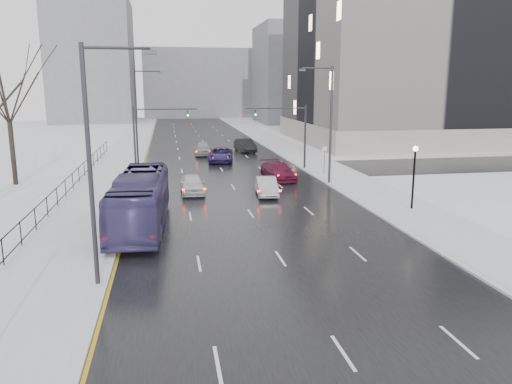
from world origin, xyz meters
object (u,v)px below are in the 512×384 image
bus (140,200)px  sedan_right_far (278,171)px  mast_signal_left (146,131)px  sedan_center_far (203,148)px  streetlight_r_mid (328,119)px  lamppost_r_mid (414,168)px  sedan_right_cross (221,155)px  tree_park_e (16,186)px  sedan_right_distant (245,145)px  sedan_right_near (266,186)px  streetlight_l_near (95,155)px  mast_signal_right (295,129)px  streetlight_l_far (138,113)px  sedan_center_near (192,184)px  no_uturn_sign (324,152)px

bus → sedan_right_far: bus is taller
mast_signal_left → bus: mast_signal_left is taller
sedan_center_far → streetlight_r_mid: bearing=-62.1°
lamppost_r_mid → sedan_right_cross: (-10.50, 24.40, -2.12)m
tree_park_e → sedan_right_distant: (22.70, 18.47, 0.87)m
sedan_right_near → sedan_right_cross: (-1.63, 18.01, 0.08)m
streetlight_r_mid → sedan_right_cross: size_ratio=1.77×
sedan_right_far → streetlight_l_near: bearing=-126.7°
tree_park_e → bus: 18.82m
sedan_right_cross → mast_signal_right: bearing=-35.6°
streetlight_l_far → sedan_right_far: 16.39m
bus → mast_signal_left: bearing=94.0°
streetlight_r_mid → sedan_center_near: size_ratio=2.25×
streetlight_l_near → sedan_center_near: streetlight_l_near is taller
sedan_center_far → sedan_right_distant: 5.96m
no_uturn_sign → sedan_right_near: bearing=-132.9°
streetlight_l_near → sedan_right_far: size_ratio=1.88×
tree_park_e → bus: tree_park_e is taller
no_uturn_sign → bus: bearing=-137.1°
streetlight_l_far → no_uturn_sign: streetlight_l_far is taller
streetlight_l_near → lamppost_r_mid: 21.78m
mast_signal_right → sedan_right_cross: bearing=136.8°
streetlight_r_mid → streetlight_l_near: 25.82m
sedan_center_near → sedan_right_distant: 25.68m
streetlight_l_near → mast_signal_right: size_ratio=1.54×
streetlight_l_near → streetlight_r_mid: bearing=50.8°
mast_signal_left → sedan_right_cross: bearing=39.3°
sedan_right_cross → bus: bearing=-98.9°
sedan_right_distant → sedan_right_near: bearing=-102.7°
streetlight_l_far → sedan_right_cross: (8.67, 2.40, -4.79)m
streetlight_r_mid → mast_signal_left: streetlight_r_mid is taller
no_uturn_sign → sedan_right_distant: no_uturn_sign is taller
lamppost_r_mid → mast_signal_right: bearing=101.5°
sedan_right_distant → sedan_right_cross: bearing=-123.9°
sedan_right_near → streetlight_r_mid: bearing=35.5°
tree_park_e → sedan_center_far: bearing=43.6°
mast_signal_left → sedan_right_near: 15.35m
sedan_center_near → sedan_right_near: sedan_center_near is taller
bus → sedan_right_near: bus is taller
lamppost_r_mid → sedan_right_far: 14.49m
sedan_right_near → sedan_right_far: bearing=74.2°
sedan_center_near → sedan_right_distant: sedan_right_distant is taller
streetlight_l_near → lamppost_r_mid: bearing=27.6°
no_uturn_sign → streetlight_l_near: bearing=-125.9°
mast_signal_right → no_uturn_sign: mast_signal_right is taller
streetlight_r_mid → no_uturn_sign: 5.30m
lamppost_r_mid → mast_signal_right: mast_signal_right is taller
streetlight_r_mid → sedan_right_cross: streetlight_r_mid is taller
tree_park_e → streetlight_l_near: (10.03, -24.00, 5.62)m
streetlight_r_mid → sedan_center_far: size_ratio=2.04×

